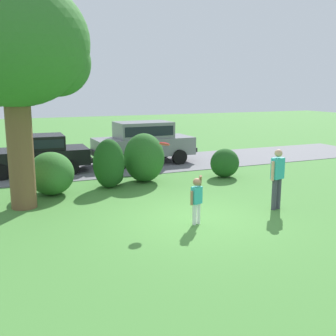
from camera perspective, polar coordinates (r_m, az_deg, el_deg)
name	(u,v)px	position (r m, az deg, el deg)	size (l,w,h in m)	color
ground_plane	(194,218)	(10.96, 3.64, -7.08)	(80.00, 80.00, 0.00)	#478438
driveway_strip	(113,167)	(18.06, -7.72, 0.18)	(28.00, 4.40, 0.02)	slate
oak_tree_large	(12,50)	(12.37, -21.06, 15.23)	(4.17, 4.32, 6.42)	brown
shrub_near_tree	(51,173)	(13.72, -16.13, -0.74)	(1.47, 1.74, 1.40)	#33702B
shrub_centre_left	(110,166)	(14.23, -8.22, 0.26)	(1.14, 1.15, 1.71)	#1E511C
shrub_centre	(144,158)	(14.99, -3.39, 1.46)	(1.49, 1.59, 1.80)	#286023
shrub_centre_right	(225,163)	(15.93, 7.99, 0.71)	(1.15, 1.01, 1.12)	#1E511C
parked_sedan	(37,153)	(17.32, -17.94, 2.07)	(4.46, 2.21, 1.56)	black
parked_suv	(143,140)	(18.64, -3.49, 3.93)	(4.71, 2.13, 1.92)	gray
child_thrower	(197,197)	(10.31, 4.04, -4.11)	(0.42, 0.33, 1.29)	white
frisbee	(164,144)	(10.87, -0.51, 3.41)	(0.30, 0.28, 0.18)	red
adult_onlooker	(277,176)	(11.91, 15.13, -1.06)	(0.52, 0.31, 1.74)	#3F3F4C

